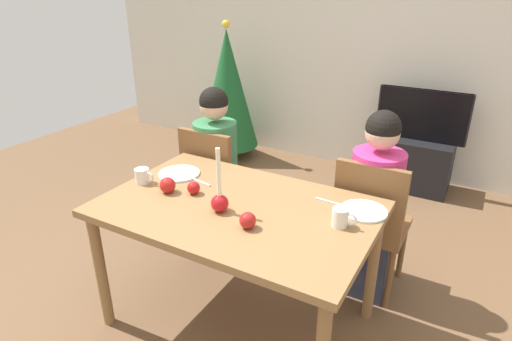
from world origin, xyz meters
The scene contains 20 objects.
ground_plane centered at (0.00, 0.00, 0.00)m, with size 7.68×7.68×0.00m, color brown.
back_wall centered at (0.00, 2.60, 1.30)m, with size 6.40×0.10×2.60m, color beige.
dining_table centered at (0.00, 0.00, 0.67)m, with size 1.40×0.90×0.75m.
chair_left centered at (-0.57, 0.61, 0.51)m, with size 0.40×0.40×0.90m.
chair_right centered at (0.55, 0.61, 0.51)m, with size 0.40×0.40×0.90m.
person_left_child centered at (-0.57, 0.64, 0.57)m, with size 0.30×0.30×1.17m.
person_right_child centered at (0.55, 0.64, 0.57)m, with size 0.30×0.30×1.17m.
tv_stand centered at (0.52, 2.30, 0.24)m, with size 0.64×0.40×0.48m, color black.
tv centered at (0.52, 2.30, 0.71)m, with size 0.79×0.05×0.46m.
christmas_tree centered at (-1.42, 2.11, 0.75)m, with size 0.63×0.63×1.45m.
candle_centerpiece centered at (-0.04, -0.09, 0.82)m, with size 0.09×0.09×0.34m.
plate_left centered at (-0.50, 0.16, 0.76)m, with size 0.24×0.24×0.01m, color silver.
plate_right centered at (0.59, 0.25, 0.76)m, with size 0.24×0.24×0.01m, color silver.
mug_left centered at (-0.61, -0.03, 0.79)m, with size 0.12×0.08×0.09m.
mug_right centered at (0.53, 0.07, 0.80)m, with size 0.12×0.08×0.09m.
fork_left centered at (-0.34, 0.13, 0.75)m, with size 0.18×0.01×0.01m, color silver.
fork_right centered at (0.41, 0.26, 0.75)m, with size 0.18×0.01×0.01m, color silver.
apple_near_candle centered at (-0.41, -0.06, 0.79)m, with size 0.09×0.09×0.09m, color red.
apple_by_left_plate centered at (0.16, -0.16, 0.79)m, with size 0.08×0.08×0.08m, color #AC1D19.
apple_by_right_mug centered at (-0.27, 0.00, 0.79)m, with size 0.07×0.07×0.07m, color #B01516.
Camera 1 is at (1.04, -1.64, 1.81)m, focal length 30.05 mm.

